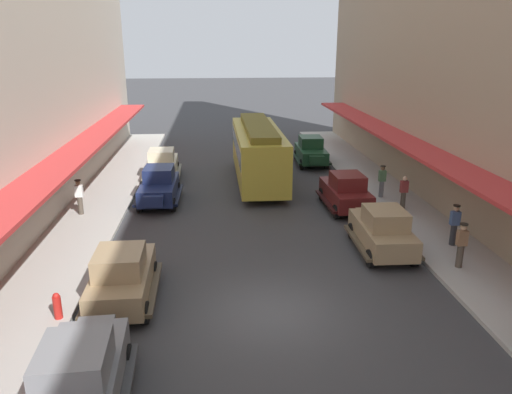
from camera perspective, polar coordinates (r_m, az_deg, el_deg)
ground_plane at (r=15.42m, az=1.95°, el=-13.25°), size 200.00×200.00×0.00m
sidewalk_left at (r=16.38m, az=-25.85°, el=-12.90°), size 3.00×60.00×0.15m
sidewalk_right at (r=17.81m, az=27.12°, el=-10.57°), size 3.00×60.00×0.15m
parked_car_0 at (r=25.35m, az=-11.23°, el=1.37°), size 2.21×4.29×1.84m
parked_car_1 at (r=33.11m, az=6.43°, el=5.42°), size 2.23×4.29×1.84m
parked_car_2 at (r=29.83m, az=-10.89°, el=3.85°), size 2.22×4.29×1.84m
parked_car_3 at (r=12.01m, az=-19.95°, el=-19.08°), size 2.31×4.32×1.84m
parked_car_4 at (r=24.35m, az=10.42°, el=0.74°), size 2.24×4.30×1.84m
parked_car_5 at (r=19.69m, az=14.53°, el=-3.67°), size 2.22×4.29×1.84m
parked_car_6 at (r=16.08m, az=-15.35°, el=-8.74°), size 2.20×4.28×1.84m
streetcar at (r=28.36m, az=0.25°, el=5.45°), size 2.56×9.61×3.46m
fire_hydrant at (r=15.74m, az=-22.15°, el=-11.64°), size 0.24×0.24×0.82m
pedestrian_0 at (r=20.89m, az=22.12°, el=-2.99°), size 0.36×0.28×1.67m
pedestrian_1 at (r=24.25m, az=-19.89°, el=0.05°), size 0.36×0.28×1.67m
pedestrian_2 at (r=24.56m, az=16.84°, el=0.52°), size 0.36×0.24×1.64m
pedestrian_3 at (r=18.95m, az=22.81°, el=-5.17°), size 0.36×0.28×1.67m
pedestrian_4 at (r=26.20m, az=14.48°, el=1.83°), size 0.36×0.28×1.67m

